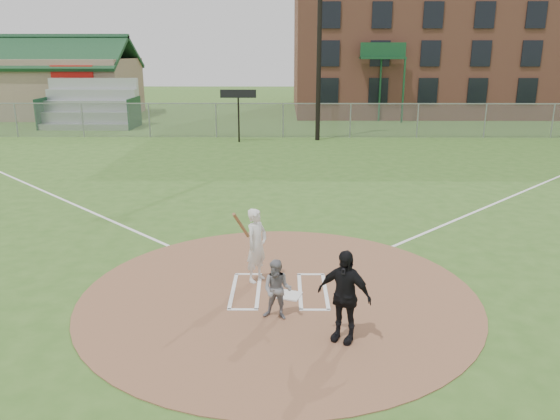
{
  "coord_description": "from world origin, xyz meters",
  "views": [
    {
      "loc": [
        0.12,
        -10.66,
        5.01
      ],
      "look_at": [
        0.0,
        2.0,
        1.3
      ],
      "focal_mm": 35.0,
      "sensor_mm": 36.0,
      "label": 1
    }
  ],
  "objects_px": {
    "umpire": "(344,296)",
    "batter_at_plate": "(256,245)",
    "home_plate": "(290,295)",
    "catcher": "(277,290)"
  },
  "relations": [
    {
      "from": "catcher",
      "to": "batter_at_plate",
      "type": "xyz_separation_m",
      "value": [
        -0.49,
        1.81,
        0.25
      ]
    },
    {
      "from": "home_plate",
      "to": "catcher",
      "type": "bearing_deg",
      "value": -103.95
    },
    {
      "from": "catcher",
      "to": "umpire",
      "type": "xyz_separation_m",
      "value": [
        1.18,
        -0.8,
        0.26
      ]
    },
    {
      "from": "umpire",
      "to": "batter_at_plate",
      "type": "height_order",
      "value": "batter_at_plate"
    },
    {
      "from": "home_plate",
      "to": "umpire",
      "type": "relative_size",
      "value": 0.27
    },
    {
      "from": "umpire",
      "to": "batter_at_plate",
      "type": "bearing_deg",
      "value": 150.89
    },
    {
      "from": "home_plate",
      "to": "batter_at_plate",
      "type": "height_order",
      "value": "batter_at_plate"
    },
    {
      "from": "catcher",
      "to": "umpire",
      "type": "relative_size",
      "value": 0.7
    },
    {
      "from": "catcher",
      "to": "batter_at_plate",
      "type": "relative_size",
      "value": 0.67
    },
    {
      "from": "home_plate",
      "to": "catcher",
      "type": "distance_m",
      "value": 1.17
    }
  ]
}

